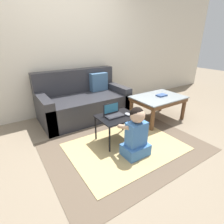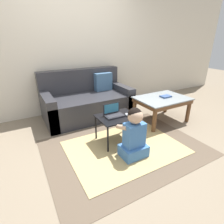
{
  "view_description": "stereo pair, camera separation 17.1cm",
  "coord_description": "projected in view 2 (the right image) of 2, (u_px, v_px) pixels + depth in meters",
  "views": [
    {
      "loc": [
        -1.22,
        -1.91,
        1.44
      ],
      "look_at": [
        0.06,
        0.02,
        0.47
      ],
      "focal_mm": 28.0,
      "sensor_mm": 36.0,
      "label": 1
    },
    {
      "loc": [
        -1.07,
        -2.0,
        1.44
      ],
      "look_at": [
        0.06,
        0.02,
        0.47
      ],
      "focal_mm": 28.0,
      "sensor_mm": 36.0,
      "label": 2
    }
  ],
  "objects": [
    {
      "name": "person_seated",
      "position": [
        134.0,
        135.0,
        2.21
      ],
      "size": [
        0.34,
        0.35,
        0.68
      ],
      "color": "#3D70B2",
      "rests_on": "ground_plane"
    },
    {
      "name": "couch",
      "position": [
        87.0,
        101.0,
        3.45
      ],
      "size": [
        1.64,
        0.9,
        0.89
      ],
      "color": "#2D2D33",
      "rests_on": "ground_plane"
    },
    {
      "name": "book_on_table",
      "position": [
        166.0,
        96.0,
        3.19
      ],
      "size": [
        0.19,
        0.13,
        0.03
      ],
      "color": "#334C7F",
      "rests_on": "coffee_table"
    },
    {
      "name": "ground_plane",
      "position": [
        109.0,
        142.0,
        2.65
      ],
      "size": [
        16.0,
        16.0,
        0.0
      ],
      "primitive_type": "plane",
      "color": "#7F705B"
    },
    {
      "name": "laptop",
      "position": [
        114.0,
        114.0,
        2.52
      ],
      "size": [
        0.27,
        0.17,
        0.18
      ],
      "color": "#232328",
      "rests_on": "laptop_desk"
    },
    {
      "name": "wall_back",
      "position": [
        71.0,
        49.0,
        3.43
      ],
      "size": [
        9.0,
        0.06,
        2.5
      ],
      "color": "beige",
      "rests_on": "ground_plane"
    },
    {
      "name": "laptop_desk",
      "position": [
        117.0,
        119.0,
        2.54
      ],
      "size": [
        0.57,
        0.44,
        0.41
      ],
      "color": "black",
      "rests_on": "ground_plane"
    },
    {
      "name": "area_rug",
      "position": [
        125.0,
        147.0,
        2.51
      ],
      "size": [
        2.17,
        1.61,
        0.01
      ],
      "color": "brown",
      "rests_on": "ground_plane"
    },
    {
      "name": "coffee_table",
      "position": [
        162.0,
        101.0,
        3.19
      ],
      "size": [
        0.93,
        0.66,
        0.46
      ],
      "color": "gray",
      "rests_on": "ground_plane"
    },
    {
      "name": "computer_mouse",
      "position": [
        128.0,
        115.0,
        2.54
      ],
      "size": [
        0.07,
        0.1,
        0.03
      ],
      "color": "#B2B7C1",
      "rests_on": "laptop_desk"
    }
  ]
}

